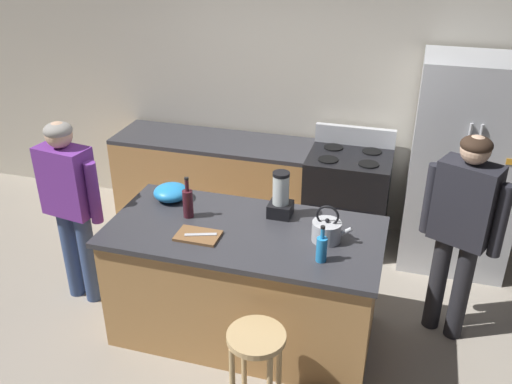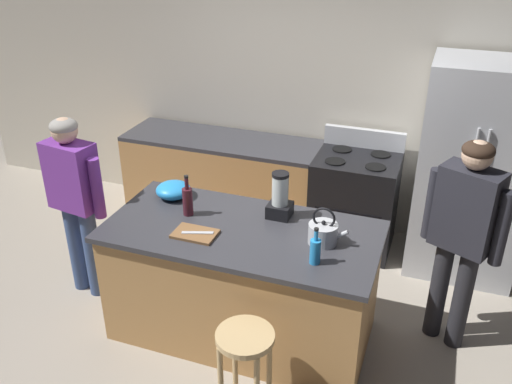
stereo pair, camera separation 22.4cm
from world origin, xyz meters
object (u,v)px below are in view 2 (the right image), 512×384
stove_range (354,202)px  mixing_bowl (173,190)px  kitchen_island (242,282)px  bar_stool (245,353)px  cutting_board (195,234)px  bottle_wine (188,200)px  chef_knife (198,233)px  person_by_island_left (75,192)px  refrigerator (473,172)px  tea_kettle (323,233)px  person_by_sink_right (463,228)px  blender_appliance (280,198)px  bottle_soda (315,250)px

stove_range → mixing_bowl: size_ratio=4.02×
kitchen_island → bar_stool: 0.80m
stove_range → cutting_board: size_ratio=3.65×
bottle_wine → mixing_bowl: size_ratio=1.16×
stove_range → chef_knife: 1.94m
cutting_board → stove_range: bearing=64.4°
person_by_island_left → chef_knife: size_ratio=7.08×
refrigerator → tea_kettle: refrigerator is taller
refrigerator → cutting_board: (-1.80, -1.68, -0.02)m
tea_kettle → chef_knife: 0.86m
person_by_island_left → person_by_sink_right: 2.92m
person_by_sink_right → blender_appliance: (-1.27, -0.17, 0.09)m
kitchen_island → bottle_wine: (-0.45, 0.07, 0.57)m
person_by_sink_right → mixing_bowl: (-2.14, -0.17, 0.00)m
kitchen_island → stove_range: stove_range is taller
kitchen_island → bar_stool: size_ratio=2.92×
blender_appliance → kitchen_island: bearing=-125.7°
person_by_sink_right → cutting_board: bearing=-160.1°
person_by_sink_right → blender_appliance: person_by_sink_right is taller
bottle_soda → cutting_board: size_ratio=0.85×
kitchen_island → bottle_wine: size_ratio=6.16×
tea_kettle → chef_knife: size_ratio=1.25×
bottle_soda → chef_knife: 0.85m
bar_stool → cutting_board: 0.90m
person_by_island_left → bottle_soda: bearing=-7.7°
refrigerator → bar_stool: bearing=-118.5°
kitchen_island → bar_stool: kitchen_island is taller
stove_range → tea_kettle: (0.04, -1.50, 0.52)m
tea_kettle → kitchen_island: bearing=-177.7°
tea_kettle → chef_knife: tea_kettle is taller
kitchen_island → bottle_wine: bottle_wine is taller
tea_kettle → mixing_bowl: bearing=168.6°
bar_stool → mixing_bowl: size_ratio=2.45×
kitchen_island → bottle_soda: bottle_soda is taller
person_by_sink_right → mixing_bowl: person_by_sink_right is taller
chef_knife → stove_range: bearing=46.0°
bottle_soda → mixing_bowl: (-1.27, 0.51, -0.03)m
stove_range → bar_stool: (-0.24, -2.27, 0.05)m
bar_stool → bottle_soda: 0.76m
kitchen_island → tea_kettle: size_ratio=7.07×
mixing_bowl → tea_kettle: (1.26, -0.25, 0.02)m
bar_stool → person_by_sink_right: bearing=45.7°
person_by_island_left → blender_appliance: bearing=8.0°
bottle_wine → cutting_board: bottle_wine is taller
bottle_soda → chef_knife: size_ratio=1.16×
refrigerator → bar_stool: (-1.22, -2.24, -0.43)m
chef_knife → person_by_island_left: bearing=150.2°
refrigerator → chef_knife: refrigerator is taller
person_by_island_left → person_by_sink_right: person_by_sink_right is taller
cutting_board → person_by_island_left: bearing=168.9°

